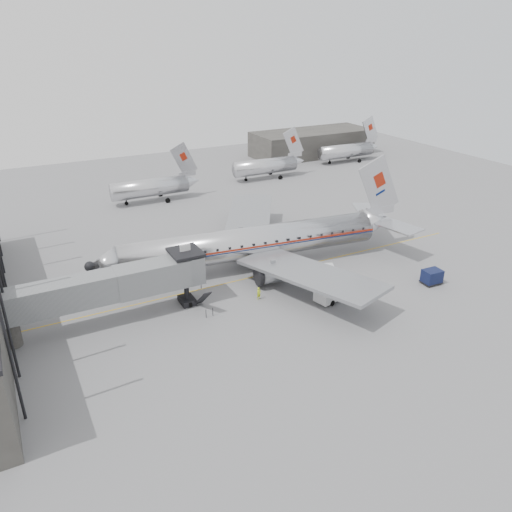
{
  "coord_description": "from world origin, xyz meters",
  "views": [
    {
      "loc": [
        -25.5,
        -44.38,
        28.62
      ],
      "look_at": [
        0.53,
        5.29,
        3.2
      ],
      "focal_mm": 35.0,
      "sensor_mm": 36.0,
      "label": 1
    }
  ],
  "objects_px": {
    "airliner": "(258,242)",
    "baggage_cart_navy": "(432,276)",
    "baggage_cart_white": "(326,270)",
    "service_van": "(335,288)",
    "ramp_worker": "(259,293)"
  },
  "relations": [
    {
      "from": "airliner",
      "to": "baggage_cart_navy",
      "type": "relative_size",
      "value": 17.46
    },
    {
      "from": "airliner",
      "to": "baggage_cart_white",
      "type": "height_order",
      "value": "airliner"
    },
    {
      "from": "airliner",
      "to": "baggage_cart_navy",
      "type": "distance_m",
      "value": 22.23
    },
    {
      "from": "airliner",
      "to": "service_van",
      "type": "relative_size",
      "value": 7.59
    },
    {
      "from": "service_van",
      "to": "baggage_cart_navy",
      "type": "relative_size",
      "value": 2.3
    },
    {
      "from": "service_van",
      "to": "airliner",
      "type": "bearing_deg",
      "value": 94.09
    },
    {
      "from": "service_van",
      "to": "baggage_cart_white",
      "type": "xyz_separation_m",
      "value": [
        2.48,
        5.33,
        -0.52
      ]
    },
    {
      "from": "airliner",
      "to": "ramp_worker",
      "type": "bearing_deg",
      "value": -110.08
    },
    {
      "from": "baggage_cart_white",
      "to": "service_van",
      "type": "bearing_deg",
      "value": -92.4
    },
    {
      "from": "ramp_worker",
      "to": "baggage_cart_navy",
      "type": "bearing_deg",
      "value": -28.29
    },
    {
      "from": "ramp_worker",
      "to": "airliner",
      "type": "bearing_deg",
      "value": 51.97
    },
    {
      "from": "ramp_worker",
      "to": "service_van",
      "type": "bearing_deg",
      "value": -36.98
    },
    {
      "from": "baggage_cart_navy",
      "to": "ramp_worker",
      "type": "relative_size",
      "value": 1.61
    },
    {
      "from": "baggage_cart_white",
      "to": "ramp_worker",
      "type": "relative_size",
      "value": 1.51
    },
    {
      "from": "baggage_cart_navy",
      "to": "service_van",
      "type": "bearing_deg",
      "value": 171.85
    }
  ]
}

